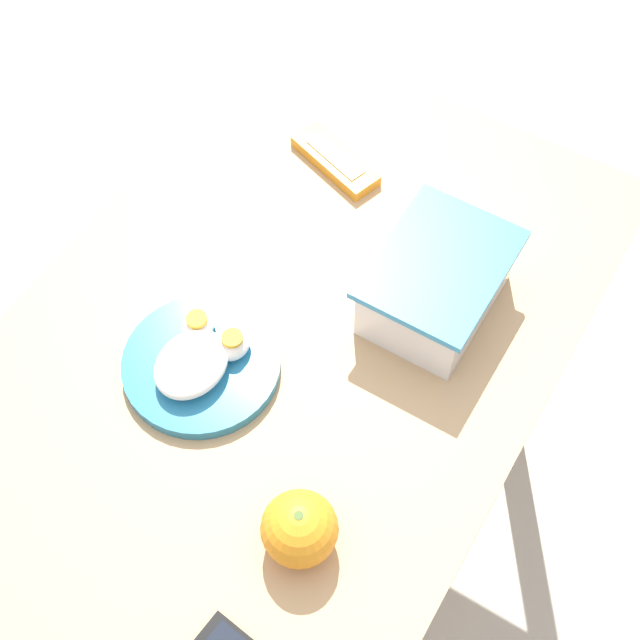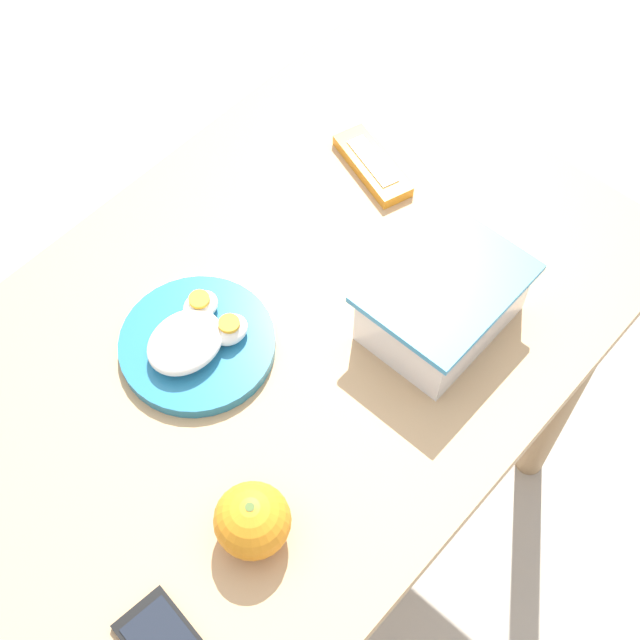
{
  "view_description": "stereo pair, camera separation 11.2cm",
  "coord_description": "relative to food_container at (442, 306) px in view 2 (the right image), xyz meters",
  "views": [
    {
      "loc": [
        0.4,
        0.34,
        1.75
      ],
      "look_at": [
        -0.1,
        0.04,
        0.8
      ],
      "focal_mm": 50.0,
      "sensor_mm": 36.0,
      "label": 1
    },
    {
      "loc": [
        0.33,
        0.43,
        1.75
      ],
      "look_at": [
        -0.1,
        0.04,
        0.8
      ],
      "focal_mm": 50.0,
      "sensor_mm": 36.0,
      "label": 2
    }
  ],
  "objects": [
    {
      "name": "ground_plane",
      "position": [
        0.22,
        -0.14,
        -0.81
      ],
      "size": [
        10.0,
        10.0,
        0.0
      ],
      "primitive_type": "plane",
      "color": "#B2A899"
    },
    {
      "name": "orange_fruit",
      "position": [
        0.36,
        0.02,
        0.0
      ],
      "size": [
        0.09,
        0.09,
        0.09
      ],
      "color": "orange",
      "rests_on": "table"
    },
    {
      "name": "rice_plate",
      "position": [
        0.23,
        -0.2,
        -0.02
      ],
      "size": [
        0.2,
        0.2,
        0.05
      ],
      "color": "teal",
      "rests_on": "table"
    },
    {
      "name": "table",
      "position": [
        0.22,
        -0.14,
        -0.17
      ],
      "size": [
        1.13,
        0.66,
        0.77
      ],
      "color": "tan",
      "rests_on": "ground_plane"
    },
    {
      "name": "food_container",
      "position": [
        0.0,
        0.0,
        0.0
      ],
      "size": [
        0.2,
        0.15,
        0.1
      ],
      "color": "white",
      "rests_on": "table"
    },
    {
      "name": "candy_bar",
      "position": [
        -0.14,
        -0.23,
        -0.03
      ],
      "size": [
        0.09,
        0.15,
        0.02
      ],
      "color": "orange",
      "rests_on": "table"
    }
  ]
}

